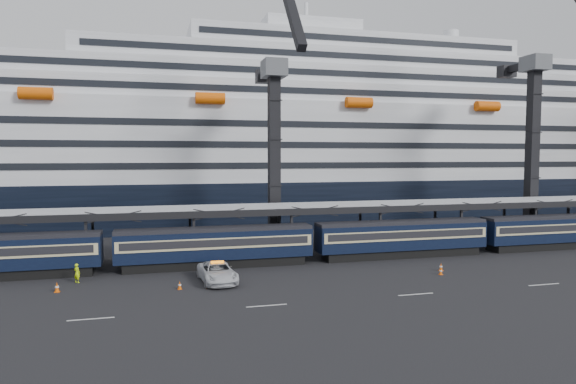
{
  "coord_description": "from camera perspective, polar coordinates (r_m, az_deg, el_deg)",
  "views": [
    {
      "loc": [
        -33.83,
        -39.73,
        10.84
      ],
      "look_at": [
        -20.7,
        10.0,
        7.25
      ],
      "focal_mm": 32.0,
      "sensor_mm": 36.0,
      "label": 1
    }
  ],
  "objects": [
    {
      "name": "ground",
      "position": [
        53.3,
        25.32,
        -8.13
      ],
      "size": [
        260.0,
        260.0,
        0.0
      ],
      "primitive_type": "plane",
      "color": "black",
      "rests_on": "ground"
    },
    {
      "name": "train",
      "position": [
        58.3,
        15.49,
        -4.67
      ],
      "size": [
        133.05,
        3.0,
        4.05
      ],
      "color": "black",
      "rests_on": "ground"
    },
    {
      "name": "canopy",
      "position": [
        63.74,
        17.34,
        -1.22
      ],
      "size": [
        130.0,
        6.25,
        5.53
      ],
      "color": "#9A9EA2",
      "rests_on": "ground"
    },
    {
      "name": "cruise_ship",
      "position": [
        91.77,
        6.14,
        4.91
      ],
      "size": [
        214.09,
        28.84,
        34.0
      ],
      "color": "black",
      "rests_on": "ground"
    },
    {
      "name": "crane_dark_near",
      "position": [
        59.95,
        -1.46,
        5.04
      ],
      "size": [
        4.5,
        17.75,
        35.08
      ],
      "color": "#46484D",
      "rests_on": "ground"
    },
    {
      "name": "crane_dark_mid",
      "position": [
        75.34,
        25.75,
        5.52
      ],
      "size": [
        4.5,
        18.24,
        39.64
      ],
      "color": "#46484D",
      "rests_on": "ground"
    },
    {
      "name": "pickup_truck",
      "position": [
        45.07,
        -7.85,
        -8.86
      ],
      "size": [
        3.24,
        6.25,
        1.68
      ],
      "primitive_type": "imported",
      "rotation": [
        0.0,
        0.0,
        0.08
      ],
      "color": "silver",
      "rests_on": "ground"
    },
    {
      "name": "worker",
      "position": [
        48.05,
        -22.4,
        -8.33
      ],
      "size": [
        0.72,
        0.69,
        1.66
      ],
      "primitive_type": "imported",
      "rotation": [
        0.0,
        0.0,
        2.47
      ],
      "color": "#CBF70D",
      "rests_on": "ground"
    },
    {
      "name": "traffic_cone_a",
      "position": [
        45.52,
        -24.29,
        -9.62
      ],
      "size": [
        0.41,
        0.41,
        0.82
      ],
      "color": "#E25507",
      "rests_on": "ground"
    },
    {
      "name": "traffic_cone_b",
      "position": [
        43.4,
        -11.95,
        -10.1
      ],
      "size": [
        0.34,
        0.34,
        0.68
      ],
      "color": "#E25507",
      "rests_on": "ground"
    },
    {
      "name": "traffic_cone_c",
      "position": [
        49.53,
        16.61,
        -8.42
      ],
      "size": [
        0.34,
        0.34,
        0.67
      ],
      "color": "#E25507",
      "rests_on": "ground"
    },
    {
      "name": "traffic_cone_d",
      "position": [
        51.15,
        16.63,
        -7.97
      ],
      "size": [
        0.39,
        0.39,
        0.78
      ],
      "color": "#E25507",
      "rests_on": "ground"
    }
  ]
}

